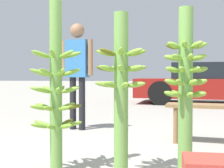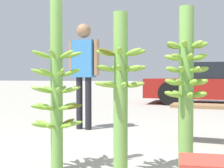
% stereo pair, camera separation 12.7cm
% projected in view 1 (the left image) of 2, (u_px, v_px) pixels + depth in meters
% --- Properties ---
extents(banana_stalk_left, '(0.48, 0.48, 1.71)m').
position_uv_depth(banana_stalk_left, '(56.00, 81.00, 2.81)').
color(banana_stalk_left, '#6B9E47').
rests_on(banana_stalk_left, ground_plane).
extents(banana_stalk_center, '(0.46, 0.46, 1.41)m').
position_uv_depth(banana_stalk_center, '(121.00, 88.00, 2.69)').
color(banana_stalk_center, '#6B9E47').
rests_on(banana_stalk_center, ground_plane).
extents(banana_stalk_right, '(0.39, 0.39, 1.47)m').
position_uv_depth(banana_stalk_right, '(185.00, 84.00, 2.77)').
color(banana_stalk_right, '#6B9E47').
rests_on(banana_stalk_right, ground_plane).
extents(vendor_person, '(0.55, 0.24, 1.69)m').
position_uv_depth(vendor_person, '(77.00, 65.00, 4.95)').
color(vendor_person, black).
rests_on(vendor_person, ground_plane).
extents(market_bench, '(1.45, 0.57, 0.50)m').
position_uv_depth(market_bench, '(224.00, 111.00, 3.90)').
color(market_bench, olive).
rests_on(market_bench, ground_plane).
extents(parked_car, '(4.33, 2.24, 1.23)m').
position_uv_depth(parked_car, '(208.00, 83.00, 9.40)').
color(parked_car, maroon).
rests_on(parked_car, ground_plane).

